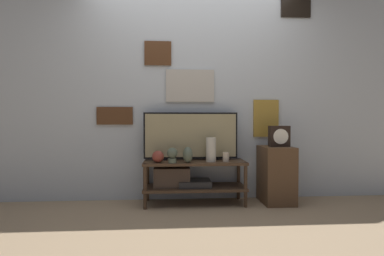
# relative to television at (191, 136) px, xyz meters

# --- Properties ---
(ground_plane) EXTENTS (12.00, 12.00, 0.00)m
(ground_plane) POSITION_rel_television_xyz_m (0.04, -0.33, -0.77)
(ground_plane) COLOR #997F60
(wall_back) EXTENTS (6.40, 0.08, 2.70)m
(wall_back) POSITION_rel_television_xyz_m (0.04, 0.16, 0.58)
(wall_back) COLOR #B2BCC6
(wall_back) RESTS_ON ground_plane
(media_console) EXTENTS (1.15, 0.40, 0.49)m
(media_console) POSITION_rel_television_xyz_m (-0.05, -0.09, -0.47)
(media_console) COLOR #422D1E
(media_console) RESTS_ON ground_plane
(television) EXTENTS (1.08, 0.05, 0.55)m
(television) POSITION_rel_television_xyz_m (0.00, 0.00, 0.00)
(television) COLOR black
(television) RESTS_ON media_console
(vase_tall_ceramic) EXTENTS (0.11, 0.11, 0.27)m
(vase_tall_ceramic) POSITION_rel_television_xyz_m (0.22, -0.14, -0.15)
(vase_tall_ceramic) COLOR beige
(vase_tall_ceramic) RESTS_ON media_console
(vase_round_glass) EXTENTS (0.13, 0.13, 0.13)m
(vase_round_glass) POSITION_rel_television_xyz_m (-0.37, -0.18, -0.22)
(vase_round_glass) COLOR brown
(vase_round_glass) RESTS_ON media_console
(vase_urn_stoneware) EXTENTS (0.11, 0.15, 0.17)m
(vase_urn_stoneware) POSITION_rel_television_xyz_m (-0.05, -0.22, -0.20)
(vase_urn_stoneware) COLOR #4C5647
(vase_urn_stoneware) RESTS_ON media_console
(candle_jar) EXTENTS (0.07, 0.07, 0.10)m
(candle_jar) POSITION_rel_television_xyz_m (0.38, -0.15, -0.23)
(candle_jar) COLOR #C1B29E
(candle_jar) RESTS_ON media_console
(decorative_bust) EXTENTS (0.11, 0.11, 0.17)m
(decorative_bust) POSITION_rel_television_xyz_m (-0.22, -0.23, -0.19)
(decorative_bust) COLOR #4C5647
(decorative_bust) RESTS_ON media_console
(side_table) EXTENTS (0.34, 0.43, 0.65)m
(side_table) POSITION_rel_television_xyz_m (0.98, -0.10, -0.45)
(side_table) COLOR #513823
(side_table) RESTS_ON ground_plane
(mantel_clock) EXTENTS (0.23, 0.11, 0.24)m
(mantel_clock) POSITION_rel_television_xyz_m (1.00, -0.12, -0.01)
(mantel_clock) COLOR black
(mantel_clock) RESTS_ON side_table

